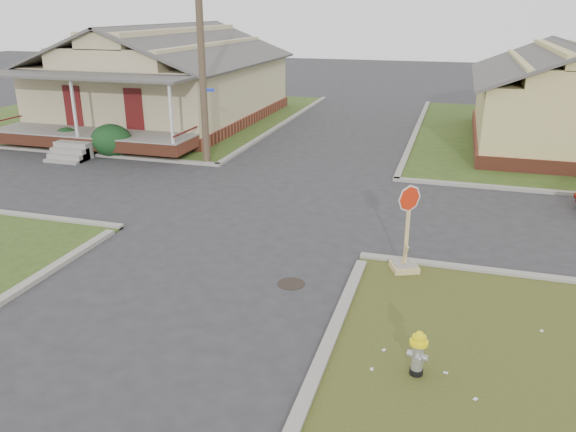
# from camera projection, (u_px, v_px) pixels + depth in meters

# --- Properties ---
(ground) EXTENTS (120.00, 120.00, 0.00)m
(ground) POSITION_uv_depth(u_px,v_px,m) (213.00, 264.00, 14.11)
(ground) COLOR #2B2B2D
(ground) RESTS_ON ground
(verge_far_left) EXTENTS (19.00, 19.00, 0.05)m
(verge_far_left) POSITION_uv_depth(u_px,v_px,m) (136.00, 114.00, 33.76)
(verge_far_left) COLOR #30491A
(verge_far_left) RESTS_ON ground
(curbs) EXTENTS (80.00, 40.00, 0.12)m
(curbs) POSITION_uv_depth(u_px,v_px,m) (274.00, 202.00, 18.60)
(curbs) COLOR gray
(curbs) RESTS_ON ground
(manhole) EXTENTS (0.64, 0.64, 0.01)m
(manhole) POSITION_uv_depth(u_px,v_px,m) (291.00, 284.00, 13.07)
(manhole) COLOR black
(manhole) RESTS_ON ground
(corner_house) EXTENTS (10.10, 15.50, 5.30)m
(corner_house) POSITION_uv_depth(u_px,v_px,m) (167.00, 80.00, 30.99)
(corner_house) COLOR brown
(corner_house) RESTS_ON ground
(side_house_yellow) EXTENTS (7.60, 11.60, 4.70)m
(side_house_yellow) POSITION_uv_depth(u_px,v_px,m) (561.00, 98.00, 25.47)
(side_house_yellow) COLOR brown
(side_house_yellow) RESTS_ON ground
(utility_pole) EXTENTS (1.80, 0.28, 9.00)m
(utility_pole) POSITION_uv_depth(u_px,v_px,m) (201.00, 46.00, 21.61)
(utility_pole) COLOR #463828
(utility_pole) RESTS_ON ground
(fire_hydrant) EXTENTS (0.32, 0.32, 0.86)m
(fire_hydrant) POSITION_uv_depth(u_px,v_px,m) (418.00, 351.00, 9.61)
(fire_hydrant) COLOR black
(fire_hydrant) RESTS_ON ground
(stop_sign) EXTENTS (0.62, 0.60, 2.17)m
(stop_sign) POSITION_uv_depth(u_px,v_px,m) (405.00, 252.00, 13.50)
(stop_sign) COLOR tan
(stop_sign) RESTS_ON ground
(hedge_left) EXTENTS (1.29, 1.05, 0.98)m
(hedge_left) POSITION_uv_depth(u_px,v_px,m) (67.00, 137.00, 25.40)
(hedge_left) COLOR #133518
(hedge_left) RESTS_ON verge_far_left
(hedge_right) EXTENTS (1.63, 1.34, 1.25)m
(hedge_right) POSITION_uv_depth(u_px,v_px,m) (111.00, 140.00, 24.17)
(hedge_right) COLOR #133518
(hedge_right) RESTS_ON verge_far_left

